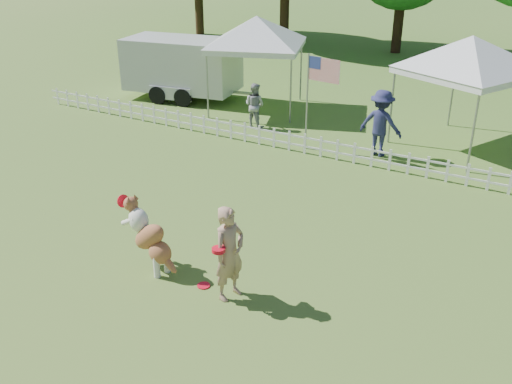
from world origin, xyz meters
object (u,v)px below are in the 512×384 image
canopy_tent_left (257,65)px  canopy_tent_right (464,94)px  cargo_trailer (182,68)px  spectator_b (381,123)px  handler (229,253)px  dog (150,237)px  spectator_a (255,105)px  flag_pole (307,103)px  frisbee_on_turf (204,286)px

canopy_tent_left → canopy_tent_right: size_ratio=1.00×
canopy_tent_left → cargo_trailer: bearing=163.9°
canopy_tent_right → spectator_b: 2.64m
cargo_trailer → handler: bearing=-60.0°
canopy_tent_left → canopy_tent_right: bearing=-22.3°
dog → spectator_a: 8.74m
handler → flag_pole: 7.63m
canopy_tent_right → flag_pole: bearing=-122.6°
spectator_b → dog: bearing=80.9°
cargo_trailer → flag_pole: bearing=-32.6°
dog → canopy_tent_right: canopy_tent_right is taller
spectator_b → canopy_tent_right: bearing=-130.8°
cargo_trailer → frisbee_on_turf: bearing=-61.9°
frisbee_on_turf → canopy_tent_left: size_ratio=0.08×
canopy_tent_left → cargo_trailer: 3.14m
handler → canopy_tent_left: (-5.34, 10.13, 0.70)m
canopy_tent_left → flag_pole: (3.28, -2.80, -0.19)m
spectator_b → frisbee_on_turf: bearing=89.2°
handler → spectator_a: bearing=40.6°
dog → canopy_tent_right: bearing=81.9°
canopy_tent_left → cargo_trailer: (-3.11, -0.17, -0.44)m
frisbee_on_turf → flag_pole: (-1.48, 7.33, 1.37)m
flag_pole → spectator_a: (-2.31, 1.01, -0.67)m
dog → canopy_tent_left: canopy_tent_left is taller
dog → spectator_b: spectator_b is taller
dog → frisbee_on_turf: bearing=11.9°
frisbee_on_turf → canopy_tent_left: (-4.76, 10.13, 1.56)m
handler → flag_pole: flag_pole is taller
handler → dog: (-1.75, -0.00, -0.18)m
frisbee_on_turf → spectator_b: (0.54, 7.90, 0.93)m
cargo_trailer → spectator_a: bearing=-31.9°
handler → canopy_tent_right: size_ratio=0.55×
dog → cargo_trailer: bearing=135.6°
canopy_tent_right → spectator_b: canopy_tent_right is taller
canopy_tent_right → canopy_tent_left: bearing=-158.2°
flag_pole → cargo_trailer: bearing=165.5°
cargo_trailer → spectator_a: (4.07, -1.62, -0.41)m
canopy_tent_right → flag_pole: 4.51m
frisbee_on_turf → spectator_a: bearing=114.5°
handler → frisbee_on_turf: size_ratio=7.31×
canopy_tent_left → spectator_b: size_ratio=1.67×
dog → frisbee_on_turf: size_ratio=5.76×
cargo_trailer → spectator_b: size_ratio=2.72×
frisbee_on_turf → flag_pole: flag_pole is taller
dog → flag_pole: (-0.30, 7.33, 0.70)m
cargo_trailer → spectator_a: cargo_trailer is taller
frisbee_on_turf → cargo_trailer: bearing=128.3°
frisbee_on_turf → handler: bearing=-0.3°
frisbee_on_turf → spectator_b: spectator_b is taller
spectator_a → spectator_b: size_ratio=0.76×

